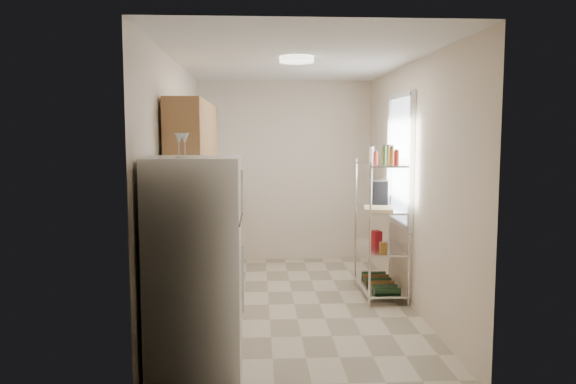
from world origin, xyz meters
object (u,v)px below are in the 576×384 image
object	(u,v)px
refrigerator	(195,267)
espresso_machine	(379,192)
frying_pan_large	(208,212)
cutting_board	(378,209)
rice_cooker	(209,210)

from	to	relation	value
refrigerator	espresso_machine	bearing A→B (deg)	50.51
frying_pan_large	espresso_machine	bearing A→B (deg)	3.02
cutting_board	espresso_machine	world-z (taller)	espresso_machine
rice_cooker	cutting_board	size ratio (longest dim) A/B	0.63
frying_pan_large	rice_cooker	bearing A→B (deg)	-79.66
frying_pan_large	cutting_board	distance (m)	1.98
rice_cooker	espresso_machine	bearing A→B (deg)	9.84
refrigerator	espresso_machine	xyz separation A→B (m)	(1.92, 2.33, 0.32)
frying_pan_large	cutting_board	bearing A→B (deg)	-11.72
rice_cooker	espresso_machine	world-z (taller)	espresso_machine
rice_cooker	cutting_board	world-z (taller)	rice_cooker
frying_pan_large	espresso_machine	size ratio (longest dim) A/B	0.87
cutting_board	refrigerator	bearing A→B (deg)	-134.57
rice_cooker	frying_pan_large	size ratio (longest dim) A/B	0.94
refrigerator	espresso_machine	distance (m)	3.04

